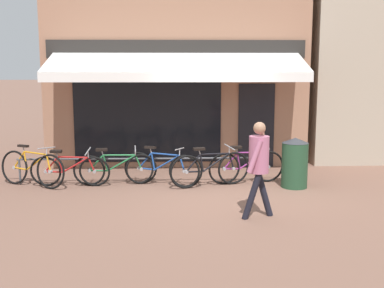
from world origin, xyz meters
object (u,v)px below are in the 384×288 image
Objects in this scene: bicycle_orange at (32,168)px; bicycle_purple at (246,166)px; bicycle_blue at (161,168)px; bicycle_red at (70,170)px; pedestrian_adult at (259,159)px; litter_bin at (295,163)px; bicycle_green at (115,169)px; bicycle_black at (210,169)px.

bicycle_purple is (4.58, 0.10, -0.02)m from bicycle_orange.
bicycle_blue is at bearing 171.91° from bicycle_purple.
bicycle_red is 3.78m from bicycle_purple.
pedestrian_adult is (-0.15, -2.37, 0.63)m from bicycle_purple.
bicycle_orange reaches higher than bicycle_red.
pedestrian_adult is 2.35m from litter_bin.
bicycle_purple is at bearing 22.90° from bicycle_blue.
bicycle_green is 2.83m from bicycle_purple.
bicycle_black is at bearing -11.21° from bicycle_green.
bicycle_red is at bearing -158.09° from bicycle_blue.
bicycle_black is 2.29m from pedestrian_adult.
bicycle_black reaches higher than bicycle_blue.
bicycle_red is 0.98× the size of bicycle_black.
bicycle_purple is at bearing -4.23° from bicycle_green.
bicycle_black is (1.04, -0.17, 0.01)m from bicycle_blue.
bicycle_purple is at bearing 159.52° from litter_bin.
bicycle_black reaches higher than bicycle_green.
litter_bin is (2.81, -0.26, 0.16)m from bicycle_blue.
bicycle_orange is at bearing 155.10° from pedestrian_adult.
bicycle_green is at bearing 170.23° from bicycle_purple.
pedestrian_adult is at bearing -104.71° from bicycle_purple.
bicycle_orange is 1.75m from bicycle_green.
bicycle_red is 4.29m from pedestrian_adult.
litter_bin is at bearing -9.98° from bicycle_green.
litter_bin is at bearing 0.02° from bicycle_red.
bicycle_black is (3.78, -0.17, -0.01)m from bicycle_orange.
bicycle_blue is 1.05m from bicycle_black.
pedestrian_adult reaches higher than bicycle_red.
bicycle_black is 0.85m from bicycle_purple.
bicycle_orange is 4.58m from bicycle_purple.
bicycle_green is at bearing 28.06° from bicycle_orange.
pedestrian_adult is (0.66, -2.10, 0.62)m from bicycle_black.
litter_bin is (4.74, -0.20, 0.17)m from bicycle_red.
litter_bin reaches higher than bicycle_red.
bicycle_black reaches higher than bicycle_purple.
bicycle_orange is 0.81m from bicycle_red.
bicycle_purple is (2.83, 0.06, 0.01)m from bicycle_green.
bicycle_orange is at bearing 177.94° from bicycle_red.
bicycle_green is 1.04× the size of bicycle_purple.
bicycle_red is 1.03× the size of bicycle_blue.
litter_bin is at bearing 14.57° from bicycle_blue.
bicycle_orange is 2.73m from bicycle_blue.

